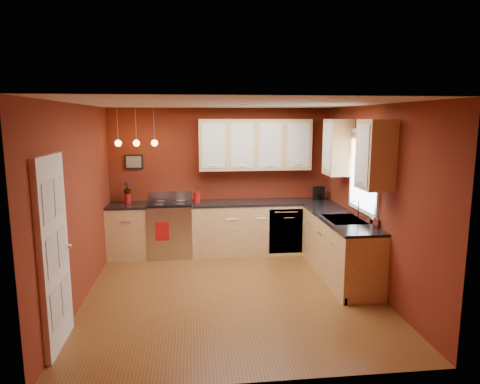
{
  "coord_description": "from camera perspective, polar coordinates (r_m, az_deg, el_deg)",
  "views": [
    {
      "loc": [
        -0.53,
        -5.66,
        2.41
      ],
      "look_at": [
        0.23,
        1.0,
        1.26
      ],
      "focal_mm": 32.0,
      "sensor_mm": 36.0,
      "label": 1
    }
  ],
  "objects": [
    {
      "name": "ceiling",
      "position": [
        5.68,
        -1.17,
        11.69
      ],
      "size": [
        4.0,
        4.2,
        0.02
      ],
      "primitive_type": "cube",
      "color": "beige",
      "rests_on": "wall_back"
    },
    {
      "name": "counter_right",
      "position": [
        6.67,
        13.24,
        -3.4
      ],
      "size": [
        0.62,
        2.1,
        0.04
      ],
      "primitive_type": "cube",
      "color": "black",
      "rests_on": "base_cabinets_right"
    },
    {
      "name": "sink",
      "position": [
        6.53,
        13.7,
        -3.73
      ],
      "size": [
        0.5,
        0.7,
        0.33
      ],
      "color": "#94959A",
      "rests_on": "counter_right"
    },
    {
      "name": "counter_back_left",
      "position": [
        7.69,
        -14.75,
        -1.73
      ],
      "size": [
        0.7,
        0.62,
        0.04
      ],
      "primitive_type": "cube",
      "color": "black",
      "rests_on": "base_cabinets_back_left"
    },
    {
      "name": "base_cabinets_right",
      "position": [
        6.79,
        13.09,
        -7.26
      ],
      "size": [
        0.6,
        2.1,
        0.9
      ],
      "primitive_type": "cube",
      "color": "#E3C37A",
      "rests_on": "floor"
    },
    {
      "name": "red_canister",
      "position": [
        7.6,
        -5.78,
        -0.69
      ],
      "size": [
        0.12,
        0.12,
        0.19
      ],
      "color": "#A61112",
      "rests_on": "counter_back_right"
    },
    {
      "name": "upper_cabinets_right",
      "position": [
        6.44,
        15.02,
        5.35
      ],
      "size": [
        0.35,
        1.95,
        0.9
      ],
      "primitive_type": "cube",
      "color": "#E3C37A",
      "rests_on": "wall_right"
    },
    {
      "name": "pendant_lights",
      "position": [
        7.47,
        -13.64,
        6.42
      ],
      "size": [
        0.71,
        0.11,
        0.66
      ],
      "color": "#94959A",
      "rests_on": "ceiling"
    },
    {
      "name": "red_vase",
      "position": [
        7.76,
        -14.75,
        -0.83
      ],
      "size": [
        0.11,
        0.11,
        0.17
      ],
      "primitive_type": "cylinder",
      "color": "#A61112",
      "rests_on": "counter_back_left"
    },
    {
      "name": "wall_right",
      "position": [
        6.29,
        17.32,
        -0.83
      ],
      "size": [
        0.02,
        4.2,
        2.6
      ],
      "primitive_type": "cube",
      "color": "maroon",
      "rests_on": "floor"
    },
    {
      "name": "counter_back_right",
      "position": [
        7.71,
        3.04,
        -1.39
      ],
      "size": [
        2.54,
        0.62,
        0.04
      ],
      "primitive_type": "cube",
      "color": "black",
      "rests_on": "base_cabinets_back_right"
    },
    {
      "name": "dishwasher_front",
      "position": [
        7.61,
        6.13,
        -5.22
      ],
      "size": [
        0.6,
        0.02,
        0.8
      ],
      "primitive_type": "cube",
      "color": "silver",
      "rests_on": "base_cabinets_back_right"
    },
    {
      "name": "wall_back",
      "position": [
        7.85,
        -2.56,
        1.64
      ],
      "size": [
        4.0,
        0.02,
        2.6
      ],
      "primitive_type": "cube",
      "color": "maroon",
      "rests_on": "floor"
    },
    {
      "name": "flowers",
      "position": [
        7.73,
        -14.81,
        0.48
      ],
      "size": [
        0.16,
        0.16,
        0.23
      ],
      "primitive_type": "imported",
      "rotation": [
        0.0,
        0.0,
        -0.3
      ],
      "color": "#A61112",
      "rests_on": "red_vase"
    },
    {
      "name": "wall_picture",
      "position": [
        7.84,
        -13.97,
        3.92
      ],
      "size": [
        0.32,
        0.03,
        0.26
      ],
      "primitive_type": "cube",
      "color": "black",
      "rests_on": "wall_back"
    },
    {
      "name": "base_cabinets_back_right",
      "position": [
        7.81,
        3.01,
        -4.77
      ],
      "size": [
        2.54,
        0.6,
        0.9
      ],
      "primitive_type": "cube",
      "color": "#E3C37A",
      "rests_on": "floor"
    },
    {
      "name": "coffee_maker",
      "position": [
        7.93,
        10.46,
        -0.24
      ],
      "size": [
        0.19,
        0.19,
        0.25
      ],
      "rotation": [
        0.0,
        0.0,
        0.16
      ],
      "color": "black",
      "rests_on": "counter_back_right"
    },
    {
      "name": "soap_pump",
      "position": [
        6.11,
        17.45,
        -3.71
      ],
      "size": [
        0.09,
        0.09,
        0.18
      ],
      "primitive_type": "imported",
      "rotation": [
        0.0,
        0.0,
        0.04
      ],
      "color": "white",
      "rests_on": "counter_right"
    },
    {
      "name": "door_left_wall",
      "position": [
        4.88,
        -23.54,
        -7.52
      ],
      "size": [
        0.12,
        0.82,
        2.05
      ],
      "color": "white",
      "rests_on": "floor"
    },
    {
      "name": "upper_cabinets_back",
      "position": [
        7.68,
        2.0,
        6.33
      ],
      "size": [
        2.0,
        0.35,
        0.9
      ],
      "primitive_type": "cube",
      "color": "#E3C37A",
      "rests_on": "wall_back"
    },
    {
      "name": "gas_range",
      "position": [
        7.71,
        -9.21,
        -4.84
      ],
      "size": [
        0.76,
        0.64,
        1.11
      ],
      "color": "silver",
      "rests_on": "floor"
    },
    {
      "name": "wall_front",
      "position": [
        3.76,
        1.9,
        -7.38
      ],
      "size": [
        4.0,
        0.02,
        2.6
      ],
      "primitive_type": "cube",
      "color": "maroon",
      "rests_on": "floor"
    },
    {
      "name": "base_cabinets_back_left",
      "position": [
        7.79,
        -14.6,
        -5.12
      ],
      "size": [
        0.7,
        0.6,
        0.9
      ],
      "primitive_type": "cube",
      "color": "#E3C37A",
      "rests_on": "floor"
    },
    {
      "name": "floor",
      "position": [
        6.17,
        -1.08,
        -13.21
      ],
      "size": [
        4.2,
        4.2,
        0.0
      ],
      "primitive_type": "plane",
      "color": "brown",
      "rests_on": "ground"
    },
    {
      "name": "wall_left",
      "position": [
        5.95,
        -20.68,
        -1.61
      ],
      "size": [
        0.02,
        4.2,
        2.6
      ],
      "primitive_type": "cube",
      "color": "maroon",
      "rests_on": "floor"
    },
    {
      "name": "window",
      "position": [
        6.5,
        16.23,
        3.01
      ],
      "size": [
        0.06,
        1.02,
        1.22
      ],
      "color": "white",
      "rests_on": "wall_right"
    },
    {
      "name": "dish_towel",
      "position": [
        7.39,
        -10.32,
        -5.2
      ],
      "size": [
        0.24,
        0.02,
        0.32
      ],
      "primitive_type": "cube",
      "color": "#A61112",
      "rests_on": "gas_range"
    }
  ]
}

